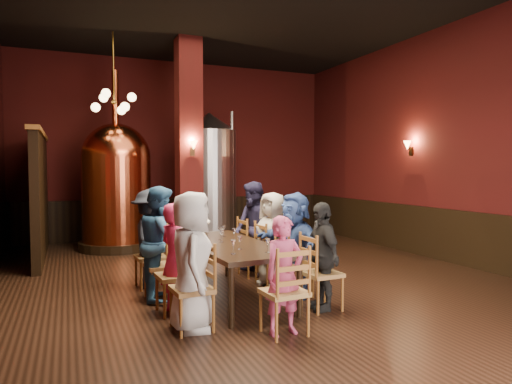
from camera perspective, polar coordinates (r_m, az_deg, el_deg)
name	(u,v)px	position (r m, az deg, el deg)	size (l,w,h in m)	color
room	(251,138)	(7.25, -0.62, 6.74)	(10.00, 10.02, 4.50)	black
wainscot_right	(441,234)	(9.54, 22.11, -4.91)	(0.08, 9.90, 1.00)	black
wainscot_back	(180,217)	(12.05, -9.47, -3.12)	(7.90, 0.08, 1.00)	black
column	(189,146)	(9.82, -8.40, 5.73)	(0.58, 0.58, 4.50)	#400D0D
partition	(40,197)	(9.94, -25.37, -0.62)	(0.22, 3.50, 2.40)	black
pendant_cluster	(114,102)	(9.75, -17.33, 10.67)	(0.90, 0.90, 1.70)	#A57226
sconce_wall	(411,148)	(10.01, 18.83, 5.26)	(0.20, 0.20, 0.36)	black
sconce_column	(192,148)	(9.53, -7.96, 5.52)	(0.20, 0.20, 0.36)	black
dining_table	(229,248)	(6.30, -3.42, -6.96)	(1.13, 2.45, 0.75)	black
chair_0	(192,288)	(5.15, -8.03, -11.85)	(0.46, 0.46, 0.92)	brown
person_0	(192,261)	(5.08, -8.06, -8.56)	(0.74, 0.48, 1.52)	silver
chair_1	(175,276)	(5.77, -10.09, -10.24)	(0.46, 0.46, 0.92)	brown
person_1	(175,258)	(5.73, -10.11, -8.14)	(0.49, 0.32, 1.35)	#C92252
chair_2	(162,265)	(6.40, -11.71, -8.95)	(0.46, 0.46, 0.92)	brown
person_2	(161,243)	(6.34, -11.74, -6.21)	(0.75, 0.37, 1.54)	#25517B
chair_3	(151,257)	(7.03, -13.05, -7.87)	(0.46, 0.46, 0.92)	brown
person_3	(150,238)	(6.99, -13.08, -5.66)	(0.95, 0.55, 1.47)	black
chair_4	(322,273)	(5.88, 8.21, -9.99)	(0.46, 0.46, 0.92)	brown
person_4	(322,256)	(5.83, 8.23, -7.90)	(0.79, 0.33, 1.36)	black
chair_5	(295,263)	(6.43, 4.84, -8.83)	(0.46, 0.46, 0.92)	brown
person_5	(295,244)	(6.38, 4.85, -6.50)	(1.35, 0.43, 1.45)	navy
chair_6	(272,255)	(6.99, 2.06, -7.86)	(0.46, 0.46, 0.92)	brown
person_6	(272,239)	(6.95, 2.06, -5.86)	(0.69, 0.45, 1.41)	#B2AD9D
chair_7	(253,248)	(7.58, -0.32, -7.00)	(0.46, 0.46, 0.92)	brown
person_7	(253,229)	(7.53, -0.32, -4.60)	(0.76, 0.37, 1.56)	#1D1B37
chair_8	(284,292)	(4.99, 3.54, -12.32)	(0.46, 0.46, 0.92)	brown
person_8	(284,275)	(4.94, 3.54, -10.37)	(0.46, 0.30, 1.27)	#B33B64
copper_kettle	(117,184)	(10.44, -17.03, 0.91)	(1.93, 1.93, 3.89)	black
steel_vessel	(210,178)	(11.00, -5.83, 1.80)	(1.43, 1.43, 3.10)	#B2B2B7
rose_vase	(204,223)	(6.86, -6.49, -3.87)	(0.19, 0.19, 0.32)	white
wine_glass_0	(203,235)	(6.54, -6.65, -5.30)	(0.07, 0.07, 0.17)	white
wine_glass_1	(224,231)	(6.84, -4.08, -4.93)	(0.07, 0.07, 0.17)	white
wine_glass_2	(233,247)	(5.49, -2.86, -6.90)	(0.07, 0.07, 0.17)	white
wine_glass_3	(220,234)	(6.58, -4.50, -5.24)	(0.07, 0.07, 0.17)	white
wine_glass_4	(222,236)	(6.36, -4.33, -5.53)	(0.07, 0.07, 0.17)	white
wine_glass_5	(234,234)	(6.53, -2.76, -5.30)	(0.07, 0.07, 0.17)	white
wine_glass_6	(268,246)	(5.57, 1.47, -6.74)	(0.07, 0.07, 0.17)	white
wine_glass_7	(198,233)	(6.70, -7.28, -5.10)	(0.07, 0.07, 0.17)	white
wine_glass_8	(240,243)	(5.78, -2.03, -6.38)	(0.07, 0.07, 0.17)	white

